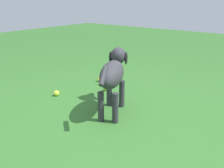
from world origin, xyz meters
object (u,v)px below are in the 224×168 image
(dog, at_px, (113,74))
(tennis_ball_1, at_px, (56,93))
(tennis_ball_0, at_px, (100,79))
(tennis_ball_2, at_px, (106,88))

(dog, relative_size, tennis_ball_1, 12.65)
(tennis_ball_0, distance_m, tennis_ball_1, 0.71)
(tennis_ball_0, relative_size, tennis_ball_2, 1.00)
(dog, height_order, tennis_ball_2, dog)
(tennis_ball_1, bearing_deg, dog, -172.83)
(tennis_ball_1, height_order, tennis_ball_2, same)
(dog, bearing_deg, tennis_ball_0, 23.40)
(tennis_ball_0, bearing_deg, tennis_ball_1, 83.89)
(tennis_ball_1, bearing_deg, tennis_ball_0, -96.11)
(tennis_ball_0, distance_m, tennis_ball_2, 0.36)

